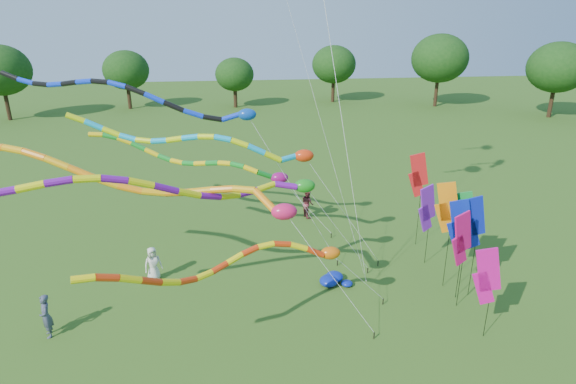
{
  "coord_description": "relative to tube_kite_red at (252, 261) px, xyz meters",
  "views": [
    {
      "loc": [
        -3.63,
        -15.18,
        12.22
      ],
      "look_at": [
        -1.17,
        4.56,
        4.8
      ],
      "focal_mm": 30.0,
      "sensor_mm": 36.0,
      "label": 1
    }
  ],
  "objects": [
    {
      "name": "tube_kite_cyan",
      "position": [
        -1.08,
        6.46,
        2.63
      ],
      "size": [
        14.38,
        1.91,
        8.47
      ],
      "rotation": [
        0.0,
        0.0,
        -0.08
      ],
      "color": "black",
      "rests_on": "ground"
    },
    {
      "name": "ground",
      "position": [
        3.04,
        -0.09,
        -3.91
      ],
      "size": [
        160.0,
        160.0,
        0.0
      ],
      "primitive_type": "plane",
      "color": "#295115",
      "rests_on": "ground"
    },
    {
      "name": "blue_nylon_heap",
      "position": [
        4.31,
        4.22,
        -3.7
      ],
      "size": [
        1.0,
        1.54,
        0.46
      ],
      "color": "#0C219E",
      "rests_on": "ground"
    },
    {
      "name": "banner_pole_green",
      "position": [
        9.88,
        3.79,
        -0.44
      ],
      "size": [
        1.14,
        0.38,
        4.73
      ],
      "rotation": [
        0.0,
        0.0,
        -0.26
      ],
      "color": "black",
      "rests_on": "ground"
    },
    {
      "name": "tube_kite_purple",
      "position": [
        -1.86,
        2.45,
        1.98
      ],
      "size": [
        15.08,
        4.98,
        7.71
      ],
      "rotation": [
        0.0,
        0.0,
        0.32
      ],
      "color": "black",
      "rests_on": "ground"
    },
    {
      "name": "banner_pole_violet",
      "position": [
        9.0,
        5.78,
        -0.8
      ],
      "size": [
        1.11,
        0.5,
        4.36
      ],
      "rotation": [
        0.0,
        0.0,
        0.38
      ],
      "color": "black",
      "rests_on": "ground"
    },
    {
      "name": "person_c",
      "position": [
        4.14,
        12.62,
        -2.99
      ],
      "size": [
        0.91,
        1.05,
        1.83
      ],
      "primitive_type": "imported",
      "rotation": [
        0.0,
        0.0,
        1.85
      ],
      "color": "maroon",
      "rests_on": "ground"
    },
    {
      "name": "tree_ring",
      "position": [
        2.73,
        2.15,
        1.25
      ],
      "size": [
        117.57,
        114.15,
        9.34
      ],
      "color": "#382314",
      "rests_on": "ground"
    },
    {
      "name": "banner_pole_blue_b",
      "position": [
        9.79,
        2.71,
        -0.26
      ],
      "size": [
        1.16,
        0.09,
        4.92
      ],
      "rotation": [
        0.0,
        0.0,
        -0.01
      ],
      "color": "black",
      "rests_on": "ground"
    },
    {
      "name": "banner_pole_magenta_b",
      "position": [
        8.99,
        -0.18,
        -1.18
      ],
      "size": [
        1.15,
        0.32,
        3.98
      ],
      "rotation": [
        0.0,
        0.0,
        -0.21
      ],
      "color": "black",
      "rests_on": "ground"
    },
    {
      "name": "banner_pole_magenta_a",
      "position": [
        8.88,
        1.85,
        -0.57
      ],
      "size": [
        1.11,
        0.49,
        4.6
      ],
      "rotation": [
        0.0,
        0.0,
        0.37
      ],
      "color": "black",
      "rests_on": "ground"
    },
    {
      "name": "banner_pole_red",
      "position": [
        9.32,
        8.01,
        0.19
      ],
      "size": [
        1.16,
        0.1,
        5.37
      ],
      "rotation": [
        0.0,
        0.0,
        -0.02
      ],
      "color": "black",
      "rests_on": "ground"
    },
    {
      "name": "tube_kite_green",
      "position": [
        -1.75,
        11.45,
        0.26
      ],
      "size": [
        13.51,
        4.12,
        6.29
      ],
      "rotation": [
        0.0,
        0.0,
        -0.29
      ],
      "color": "black",
      "rests_on": "ground"
    },
    {
      "name": "banner_pole_blue_a",
      "position": [
        9.13,
        2.64,
        -0.33
      ],
      "size": [
        1.15,
        0.34,
        4.84
      ],
      "rotation": [
        0.0,
        0.0,
        -0.23
      ],
      "color": "black",
      "rests_on": "ground"
    },
    {
      "name": "banner_pole_orange",
      "position": [
        8.99,
        3.7,
        0.09
      ],
      "size": [
        1.09,
        0.56,
        5.27
      ],
      "rotation": [
        0.0,
        0.0,
        -0.43
      ],
      "color": "black",
      "rests_on": "ground"
    },
    {
      "name": "person_b",
      "position": [
        -8.14,
        1.95,
        -2.98
      ],
      "size": [
        0.68,
        0.8,
        1.86
      ],
      "primitive_type": "imported",
      "rotation": [
        0.0,
        0.0,
        -1.16
      ],
      "color": "#3E4357",
      "rests_on": "ground"
    },
    {
      "name": "tube_kite_orange",
      "position": [
        -3.18,
        2.58,
        2.09
      ],
      "size": [
        15.47,
        4.63,
        8.07
      ],
      "rotation": [
        0.0,
        0.0,
        -0.3
      ],
      "color": "black",
      "rests_on": "ground"
    },
    {
      "name": "tube_kite_red",
      "position": [
        0.0,
        0.0,
        0.0
      ],
      "size": [
        10.94,
        5.28,
        5.78
      ],
      "rotation": [
        0.0,
        0.0,
        0.4
      ],
      "color": "black",
      "rests_on": "ground"
    },
    {
      "name": "tube_kite_blue",
      "position": [
        -4.38,
        8.36,
        4.49
      ],
      "size": [
        16.14,
        4.76,
        10.08
      ],
      "rotation": [
        0.0,
        0.0,
        -0.25
      ],
      "color": "black",
      "rests_on": "ground"
    },
    {
      "name": "person_a",
      "position": [
        -4.52,
        5.86,
        -3.03
      ],
      "size": [
        1.01,
        0.87,
        1.75
      ],
      "primitive_type": "imported",
      "rotation": [
        0.0,
        0.0,
        0.45
      ],
      "color": "silver",
      "rests_on": "ground"
    }
  ]
}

